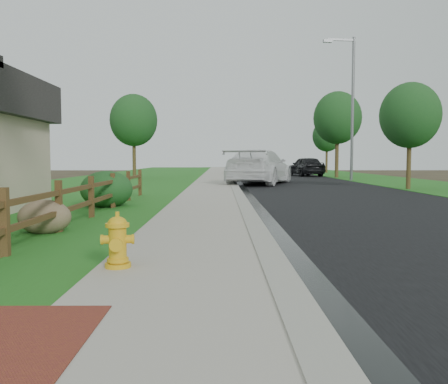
{
  "coord_description": "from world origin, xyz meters",
  "views": [
    {
      "loc": [
        -0.34,
        -4.3,
        1.53
      ],
      "look_at": [
        -0.28,
        5.21,
        0.86
      ],
      "focal_mm": 38.0,
      "sensor_mm": 36.0,
      "label": 1
    }
  ],
  "objects_px": {
    "fire_hydrant": "(118,242)",
    "streetlight": "(350,100)",
    "dark_car_mid": "(306,166)",
    "white_suv": "(260,167)",
    "ranch_fence": "(77,199)"
  },
  "relations": [
    {
      "from": "fire_hydrant",
      "to": "streetlight",
      "type": "distance_m",
      "value": 28.83
    },
    {
      "from": "fire_hydrant",
      "to": "dark_car_mid",
      "type": "height_order",
      "value": "dark_car_mid"
    },
    {
      "from": "white_suv",
      "to": "streetlight",
      "type": "height_order",
      "value": "streetlight"
    },
    {
      "from": "ranch_fence",
      "to": "dark_car_mid",
      "type": "distance_m",
      "value": 32.96
    },
    {
      "from": "fire_hydrant",
      "to": "white_suv",
      "type": "height_order",
      "value": "white_suv"
    },
    {
      "from": "ranch_fence",
      "to": "streetlight",
      "type": "xyz_separation_m",
      "value": [
        12.12,
        21.93,
        4.92
      ]
    },
    {
      "from": "ranch_fence",
      "to": "white_suv",
      "type": "bearing_deg",
      "value": 72.45
    },
    {
      "from": "ranch_fence",
      "to": "fire_hydrant",
      "type": "distance_m",
      "value": 4.92
    },
    {
      "from": "fire_hydrant",
      "to": "dark_car_mid",
      "type": "xyz_separation_m",
      "value": [
        8.9,
        35.67,
        0.44
      ]
    },
    {
      "from": "fire_hydrant",
      "to": "white_suv",
      "type": "bearing_deg",
      "value": 80.56
    },
    {
      "from": "fire_hydrant",
      "to": "streetlight",
      "type": "relative_size",
      "value": 0.08
    },
    {
      "from": "fire_hydrant",
      "to": "streetlight",
      "type": "bearing_deg",
      "value": 68.9
    },
    {
      "from": "fire_hydrant",
      "to": "white_suv",
      "type": "relative_size",
      "value": 0.1
    },
    {
      "from": "streetlight",
      "to": "ranch_fence",
      "type": "bearing_deg",
      "value": -118.92
    },
    {
      "from": "ranch_fence",
      "to": "streetlight",
      "type": "bearing_deg",
      "value": 61.08
    }
  ]
}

